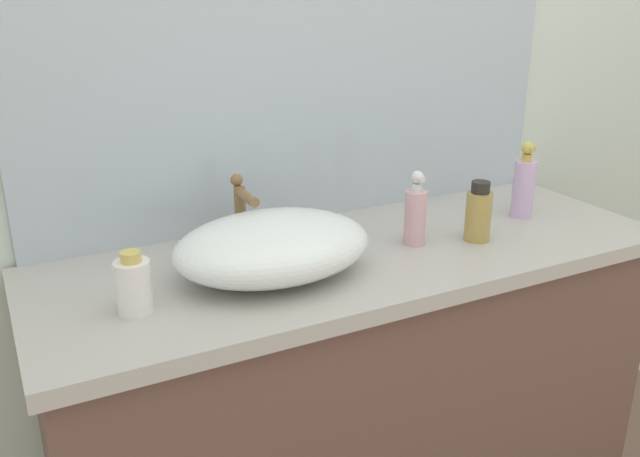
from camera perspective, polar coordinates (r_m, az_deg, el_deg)
bathroom_wall_rear at (r=1.74m, az=1.69°, el=14.84°), size 6.00×0.06×2.60m
vanity_counter at (r=1.75m, az=3.12°, el=-15.46°), size 1.46×0.52×0.89m
wall_mirror_panel at (r=1.65m, az=-1.04°, el=17.73°), size 1.40×0.01×1.01m
sink_basin at (r=1.39m, az=-3.99°, el=-1.51°), size 0.42×0.31×0.13m
faucet at (r=1.53m, az=-6.62°, el=1.86°), size 0.03×0.12×0.17m
soap_dispenser at (r=1.56m, az=8.06°, el=1.25°), size 0.05×0.05×0.17m
lotion_bottle at (r=1.80m, az=16.81°, el=3.53°), size 0.06×0.06×0.20m
perfume_bottle at (r=1.28m, az=-15.45°, el=-4.64°), size 0.07×0.07×0.12m
spray_can at (r=1.61m, az=13.22°, el=1.24°), size 0.06×0.06×0.14m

